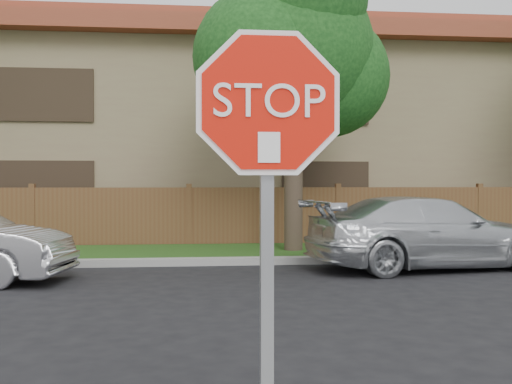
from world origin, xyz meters
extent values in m
cube|color=gray|center=(0.00, 8.15, 0.07)|extent=(70.00, 0.30, 0.15)
cube|color=#1E4714|center=(0.00, 9.80, 0.06)|extent=(70.00, 3.00, 0.12)
cube|color=brown|center=(0.00, 11.40, 0.80)|extent=(70.00, 0.12, 1.60)
cube|color=#8B7656|center=(0.00, 17.00, 3.00)|extent=(34.00, 8.00, 6.00)
cube|color=brown|center=(0.00, 17.00, 6.25)|extent=(35.20, 9.20, 0.50)
cube|color=brown|center=(0.00, 17.00, 6.85)|extent=(33.00, 5.50, 0.70)
cylinder|color=#382B21|center=(2.50, 9.70, 1.96)|extent=(0.44, 0.44, 3.92)
sphere|color=#113913|center=(2.50, 9.70, 4.90)|extent=(3.80, 3.80, 3.80)
sphere|color=#113913|center=(3.40, 10.00, 4.34)|extent=(3.00, 3.00, 3.00)
sphere|color=#113913|center=(1.70, 9.30, 4.62)|extent=(3.20, 3.20, 3.20)
cube|color=gray|center=(0.51, -1.44, 1.25)|extent=(0.06, 0.06, 2.30)
cylinder|color=white|center=(0.51, -1.50, 2.15)|extent=(1.01, 0.02, 1.01)
cylinder|color=red|center=(0.51, -1.51, 2.15)|extent=(0.93, 0.02, 0.93)
cube|color=white|center=(0.51, -1.53, 1.93)|extent=(0.11, 0.00, 0.15)
imported|color=silver|center=(4.85, 7.19, 0.73)|extent=(5.27, 2.83, 1.45)
camera|label=1|loc=(0.15, -4.43, 1.76)|focal=42.00mm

